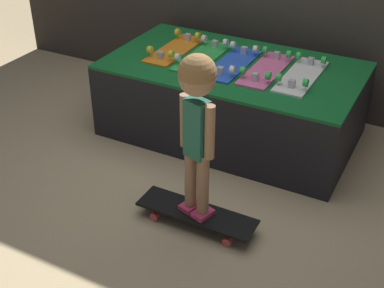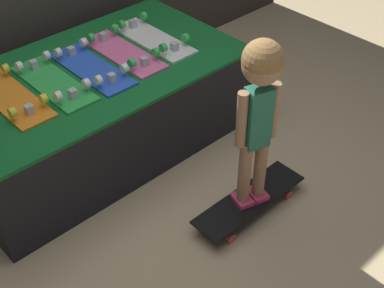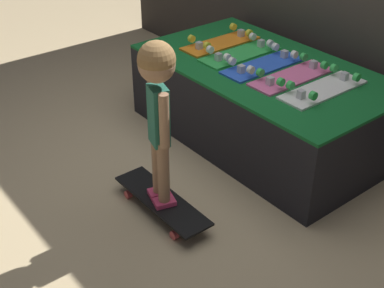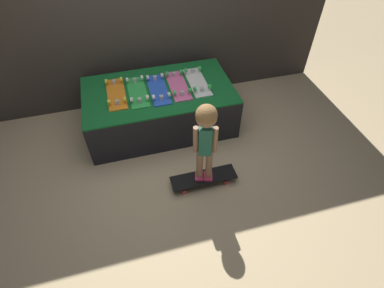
{
  "view_description": "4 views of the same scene",
  "coord_description": "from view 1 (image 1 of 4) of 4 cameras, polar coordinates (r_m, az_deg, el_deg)",
  "views": [
    {
      "loc": [
        1.37,
        -2.62,
        2.07
      ],
      "look_at": [
        0.06,
        -0.13,
        0.33
      ],
      "focal_mm": 50.0,
      "sensor_mm": 36.0,
      "label": 1
    },
    {
      "loc": [
        -1.4,
        -1.76,
        2.2
      ],
      "look_at": [
        0.14,
        -0.1,
        0.34
      ],
      "focal_mm": 50.0,
      "sensor_mm": 36.0,
      "label": 2
    },
    {
      "loc": [
        2.33,
        -1.85,
        2.03
      ],
      "look_at": [
        0.14,
        -0.12,
        0.29
      ],
      "focal_mm": 50.0,
      "sensor_mm": 36.0,
      "label": 3
    },
    {
      "loc": [
        -0.39,
        -2.34,
        2.67
      ],
      "look_at": [
        0.2,
        -0.18,
        0.36
      ],
      "focal_mm": 28.0,
      "sensor_mm": 36.0,
      "label": 4
    }
  ],
  "objects": [
    {
      "name": "skateboard_white_on_rack",
      "position": [
        3.69,
        11.58,
        7.23
      ],
      "size": [
        0.21,
        0.62,
        0.09
      ],
      "color": "white",
      "rests_on": "display_rack"
    },
    {
      "name": "ground_plane",
      "position": [
        3.61,
        0.04,
        -3.2
      ],
      "size": [
        16.0,
        16.0,
        0.0
      ],
      "primitive_type": "plane",
      "color": "tan"
    },
    {
      "name": "child",
      "position": [
        2.76,
        0.55,
        3.89
      ],
      "size": [
        0.23,
        0.2,
        0.98
      ],
      "rotation": [
        0.0,
        0.0,
        -0.28
      ],
      "color": "#E03D6B",
      "rests_on": "skateboard_on_floor"
    },
    {
      "name": "skateboard_green_on_rack",
      "position": [
        3.92,
        1.12,
        9.38
      ],
      "size": [
        0.21,
        0.62,
        0.09
      ],
      "color": "green",
      "rests_on": "display_rack"
    },
    {
      "name": "skateboard_orange_on_rack",
      "position": [
        4.05,
        -1.85,
        10.14
      ],
      "size": [
        0.21,
        0.62,
        0.09
      ],
      "color": "orange",
      "rests_on": "display_rack"
    },
    {
      "name": "display_rack",
      "position": [
        3.95,
        4.28,
        4.76
      ],
      "size": [
        1.79,
        1.01,
        0.56
      ],
      "color": "black",
      "rests_on": "ground_plane"
    },
    {
      "name": "skateboard_on_floor",
      "position": [
        3.16,
        0.49,
        -7.45
      ],
      "size": [
        0.72,
        0.2,
        0.09
      ],
      "color": "black",
      "rests_on": "ground_plane"
    },
    {
      "name": "skateboard_pink_on_rack",
      "position": [
        3.74,
        7.93,
        7.97
      ],
      "size": [
        0.21,
        0.62,
        0.09
      ],
      "color": "pink",
      "rests_on": "display_rack"
    },
    {
      "name": "skateboard_blue_on_rack",
      "position": [
        3.81,
        4.35,
        8.62
      ],
      "size": [
        0.21,
        0.62,
        0.09
      ],
      "color": "blue",
      "rests_on": "display_rack"
    }
  ]
}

